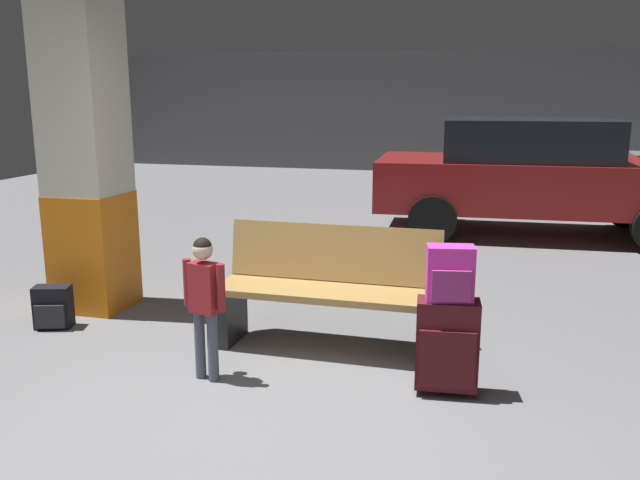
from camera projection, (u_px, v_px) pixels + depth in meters
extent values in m
cube|color=slate|center=(370.00, 267.00, 7.31)|extent=(18.00, 18.00, 0.10)
cube|color=#565658|center=(441.00, 112.00, 15.36)|extent=(18.00, 0.12, 2.80)
cube|color=orange|center=(94.00, 251.00, 5.72)|extent=(0.57, 0.57, 1.00)
cube|color=beige|center=(80.00, 79.00, 5.41)|extent=(0.56, 0.56, 1.89)
cube|color=#9E7A42|center=(325.00, 293.00, 4.73)|extent=(1.60, 0.45, 0.05)
cube|color=#9E7A42|center=(334.00, 253.00, 4.91)|extent=(1.60, 0.13, 0.42)
cube|color=black|center=(233.00, 315.00, 4.96)|extent=(0.08, 0.40, 0.41)
cube|color=black|center=(425.00, 333.00, 4.59)|extent=(0.08, 0.40, 0.41)
cube|color=#471419|center=(447.00, 344.00, 4.08)|extent=(0.40, 0.24, 0.56)
cube|color=#471419|center=(447.00, 360.00, 3.98)|extent=(0.34, 0.06, 0.36)
cube|color=#A5A5AA|center=(448.00, 298.00, 4.09)|extent=(0.14, 0.04, 0.02)
cylinder|color=black|center=(419.00, 382.00, 4.25)|extent=(0.02, 0.05, 0.04)
cylinder|color=black|center=(470.00, 385.00, 4.20)|extent=(0.02, 0.05, 0.04)
cube|color=#D833A5|center=(450.00, 273.00, 3.98)|extent=(0.30, 0.21, 0.34)
cube|color=#8E2B70|center=(451.00, 286.00, 3.90)|extent=(0.23, 0.07, 0.19)
cylinder|color=black|center=(451.00, 248.00, 3.94)|extent=(0.06, 0.03, 0.02)
cylinder|color=#4C5160|center=(213.00, 347.00, 4.27)|extent=(0.07, 0.07, 0.46)
cylinder|color=#4C5160|center=(200.00, 344.00, 4.32)|extent=(0.07, 0.07, 0.46)
cube|color=maroon|center=(204.00, 288.00, 4.21)|extent=(0.21, 0.15, 0.33)
cylinder|color=maroon|center=(221.00, 288.00, 4.14)|extent=(0.05, 0.05, 0.31)
cylinder|color=maroon|center=(187.00, 282.00, 4.27)|extent=(0.05, 0.05, 0.31)
sphere|color=beige|center=(203.00, 250.00, 4.16)|extent=(0.13, 0.13, 0.13)
sphere|color=black|center=(202.00, 247.00, 4.15)|extent=(0.12, 0.12, 0.12)
cylinder|color=white|center=(205.00, 280.00, 4.32)|extent=(0.06, 0.06, 0.10)
cylinder|color=red|center=(205.00, 269.00, 4.30)|extent=(0.01, 0.01, 0.06)
cube|color=black|center=(53.00, 307.00, 5.27)|extent=(0.32, 0.24, 0.34)
cube|color=#28282D|center=(50.00, 317.00, 5.19)|extent=(0.23, 0.10, 0.19)
cylinder|color=black|center=(51.00, 288.00, 5.23)|extent=(0.06, 0.04, 0.02)
cube|color=maroon|center=(537.00, 184.00, 8.63)|extent=(4.18, 1.91, 0.64)
cube|color=black|center=(528.00, 139.00, 8.53)|extent=(2.18, 1.65, 0.52)
cylinder|color=black|center=(626.00, 206.00, 9.21)|extent=(0.61, 0.23, 0.60)
cylinder|color=black|center=(437.00, 200.00, 9.73)|extent=(0.61, 0.23, 0.60)
cylinder|color=black|center=(432.00, 219.00, 8.21)|extent=(0.61, 0.23, 0.60)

